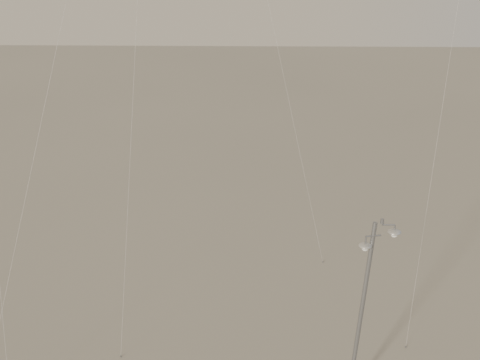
{
  "coord_description": "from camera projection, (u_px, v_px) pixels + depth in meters",
  "views": [
    {
      "loc": [
        2.64,
        -20.61,
        19.43
      ],
      "look_at": [
        2.1,
        5.0,
        8.93
      ],
      "focal_mm": 50.0,
      "sensor_mm": 36.0,
      "label": 1
    }
  ],
  "objects": [
    {
      "name": "street_lamp",
      "position": [
        365.0,
        307.0,
        26.86
      ],
      "size": [
        1.63,
        0.62,
        8.43
      ],
      "color": "gray",
      "rests_on": "ground"
    }
  ]
}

